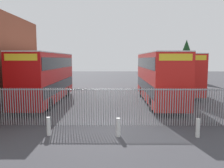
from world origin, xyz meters
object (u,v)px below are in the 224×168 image
Objects in this scene: bollard_near_left at (49,126)px; bollard_center_front at (118,127)px; double_decker_bus_behind_fence_right at (177,72)px; double_decker_bus_behind_fence_left at (159,76)px; bollard_near_right at (198,128)px; double_decker_bus_near_gate at (47,76)px.

bollard_center_front is at bearing -2.59° from bollard_near_left.
double_decker_bus_behind_fence_right reaches higher than bollard_center_front.
double_decker_bus_behind_fence_left is 11.38× the size of bollard_near_right.
double_decker_bus_behind_fence_left is at bearing 50.15° from bollard_near_left.
double_decker_bus_behind_fence_right reaches higher than bollard_near_right.
bollard_near_left is (-7.26, -8.70, -1.95)m from double_decker_bus_behind_fence_left.
bollard_center_front is (-6.95, -14.65, -1.95)m from double_decker_bus_behind_fence_right.
double_decker_bus_behind_fence_right is at bearing 64.62° from bollard_center_front.
bollard_near_right is (3.96, -0.05, 0.00)m from bollard_center_front.
double_decker_bus_behind_fence_right is at bearing 54.07° from bollard_near_left.
bollard_center_front is 3.96m from bollard_near_right.
bollard_near_right is at bearing -41.29° from double_decker_bus_near_gate.
double_decker_bus_near_gate is at bearing 138.71° from bollard_near_right.
double_decker_bus_behind_fence_right is at bearing 60.77° from double_decker_bus_behind_fence_left.
double_decker_bus_behind_fence_right is (13.14, 5.78, 0.00)m from double_decker_bus_near_gate.
bollard_near_right is (10.15, -8.92, -1.95)m from double_decker_bus_near_gate.
bollard_near_right is (-2.99, -14.70, -1.95)m from double_decker_bus_behind_fence_right.
double_decker_bus_behind_fence_left is at bearing 67.28° from bollard_center_front.
double_decker_bus_behind_fence_left is (9.90, -0.01, 0.00)m from double_decker_bus_near_gate.
double_decker_bus_behind_fence_right is 18.00m from bollard_near_left.
bollard_center_front is 1.00× the size of bollard_near_right.
double_decker_bus_behind_fence_left reaches higher than bollard_near_right.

